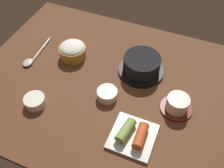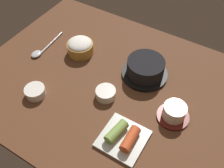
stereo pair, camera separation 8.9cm
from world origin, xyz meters
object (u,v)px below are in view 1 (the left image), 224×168
at_px(stone_pot, 142,65).
at_px(spoon, 32,58).
at_px(tea_cup_with_saucer, 177,104).
at_px(side_bowl_near, 35,101).
at_px(rice_bowl, 72,50).
at_px(kimchi_plate, 133,135).
at_px(banchan_cup_center, 107,94).

distance_m(stone_pot, spoon, 0.43).
bearing_deg(tea_cup_with_saucer, side_bowl_near, -160.10).
xyz_separation_m(rice_bowl, side_bowl_near, (-0.01, -0.26, -0.02)).
bearing_deg(tea_cup_with_saucer, spoon, 178.32).
xyz_separation_m(rice_bowl, spoon, (-0.14, -0.08, -0.03)).
xyz_separation_m(kimchi_plate, spoon, (-0.49, 0.17, -0.01)).
relative_size(kimchi_plate, side_bowl_near, 1.90).
xyz_separation_m(stone_pot, tea_cup_with_saucer, (0.16, -0.12, -0.01)).
bearing_deg(rice_bowl, banchan_cup_center, -33.68).
xyz_separation_m(stone_pot, side_bowl_near, (-0.29, -0.28, -0.02)).
bearing_deg(stone_pot, rice_bowl, -175.03).
distance_m(banchan_cup_center, spoon, 0.36).
relative_size(tea_cup_with_saucer, spoon, 0.57).
distance_m(rice_bowl, banchan_cup_center, 0.25).
relative_size(stone_pot, rice_bowl, 1.64).
distance_m(stone_pot, banchan_cup_center, 0.18).
bearing_deg(spoon, stone_pot, 13.84).
distance_m(banchan_cup_center, side_bowl_near, 0.25).
bearing_deg(spoon, kimchi_plate, -19.71).
bearing_deg(stone_pot, banchan_cup_center, -113.59).
xyz_separation_m(stone_pot, kimchi_plate, (0.06, -0.28, -0.02)).
distance_m(rice_bowl, side_bowl_near, 0.26).
distance_m(tea_cup_with_saucer, banchan_cup_center, 0.24).
bearing_deg(spoon, tea_cup_with_saucer, -1.68).
relative_size(stone_pot, side_bowl_near, 2.40).
bearing_deg(banchan_cup_center, tea_cup_with_saucer, 10.06).
distance_m(kimchi_plate, spoon, 0.52).
xyz_separation_m(stone_pot, banchan_cup_center, (-0.07, -0.16, -0.02)).
relative_size(stone_pot, kimchi_plate, 1.26).
relative_size(tea_cup_with_saucer, banchan_cup_center, 1.52).
relative_size(tea_cup_with_saucer, kimchi_plate, 0.79).
relative_size(rice_bowl, banchan_cup_center, 1.48).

